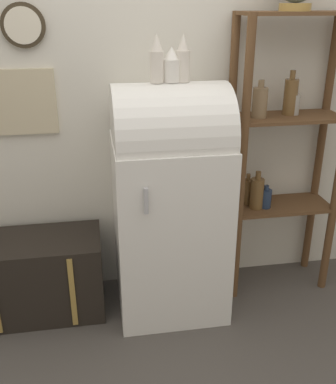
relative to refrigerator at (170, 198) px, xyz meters
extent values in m
plane|color=#4C4742|center=(0.00, -0.25, -0.72)|extent=(12.00, 12.00, 0.00)
cube|color=silver|center=(0.00, 0.32, 0.63)|extent=(7.00, 0.05, 2.70)
cylinder|color=#382D1E|center=(-0.74, 0.28, 0.94)|extent=(0.23, 0.03, 0.23)
cylinder|color=beige|center=(-0.74, 0.26, 0.94)|extent=(0.19, 0.01, 0.19)
cube|color=#C6B793|center=(-0.88, 0.28, 0.53)|extent=(0.53, 0.02, 0.37)
cube|color=white|center=(0.00, 0.00, -0.19)|extent=(0.64, 0.59, 1.07)
cylinder|color=white|center=(0.00, 0.00, 0.38)|extent=(0.62, 0.56, 0.56)
cylinder|color=#B7B7BC|center=(-0.18, -0.32, 0.14)|extent=(0.02, 0.02, 0.14)
cube|color=black|center=(-0.80, 0.05, -0.48)|extent=(0.78, 0.41, 0.49)
cube|color=#AD8942|center=(-0.59, -0.16, -0.48)|extent=(0.03, 0.01, 0.44)
cylinder|color=brown|center=(0.42, -0.01, 0.14)|extent=(0.05, 0.05, 1.73)
cylinder|color=brown|center=(0.42, 0.25, 0.14)|extent=(0.05, 0.05, 1.73)
cylinder|color=brown|center=(1.04, 0.25, 0.14)|extent=(0.05, 0.05, 1.73)
cube|color=brown|center=(0.73, 0.12, -0.16)|extent=(0.65, 0.29, 0.02)
cube|color=brown|center=(0.73, 0.12, 0.42)|extent=(0.65, 0.29, 0.02)
cube|color=brown|center=(0.73, 0.12, 1.00)|extent=(0.65, 0.29, 0.02)
cylinder|color=brown|center=(0.56, 0.09, -0.05)|extent=(0.08, 0.08, 0.20)
cylinder|color=brown|center=(0.56, 0.09, 0.07)|extent=(0.03, 0.03, 0.05)
cylinder|color=#23334C|center=(0.63, 0.09, -0.09)|extent=(0.07, 0.07, 0.12)
cylinder|color=#23334C|center=(0.63, 0.09, -0.01)|extent=(0.03, 0.03, 0.03)
cylinder|color=#7F6647|center=(0.54, 0.10, 0.52)|extent=(0.09, 0.09, 0.17)
cylinder|color=#7F6647|center=(0.54, 0.10, 0.62)|extent=(0.04, 0.04, 0.04)
cylinder|color=#9E998E|center=(0.77, 0.15, 0.49)|extent=(0.07, 0.07, 0.12)
cylinder|color=#9E998E|center=(0.77, 0.15, 0.56)|extent=(0.03, 0.03, 0.03)
cylinder|color=brown|center=(0.75, 0.15, 0.53)|extent=(0.08, 0.08, 0.21)
cylinder|color=brown|center=(0.75, 0.15, 0.66)|extent=(0.03, 0.03, 0.05)
cylinder|color=brown|center=(0.53, 0.16, -0.06)|extent=(0.06, 0.06, 0.16)
cylinder|color=brown|center=(0.53, 0.16, 0.04)|extent=(0.03, 0.03, 0.04)
cylinder|color=#AD8942|center=(0.70, 0.11, 1.03)|extent=(0.17, 0.17, 0.04)
cylinder|color=silver|center=(-0.07, 0.00, 0.74)|extent=(0.07, 0.07, 0.16)
cone|color=silver|center=(-0.07, 0.00, 0.87)|extent=(0.06, 0.06, 0.09)
cylinder|color=white|center=(0.01, 0.01, 0.72)|extent=(0.09, 0.09, 0.12)
cone|color=white|center=(0.01, 0.01, 0.81)|extent=(0.08, 0.08, 0.06)
cylinder|color=silver|center=(0.07, 0.01, 0.74)|extent=(0.07, 0.07, 0.16)
cone|color=silver|center=(0.07, 0.01, 0.87)|extent=(0.06, 0.06, 0.09)
camera|label=1|loc=(-0.41, -2.35, 1.06)|focal=42.00mm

